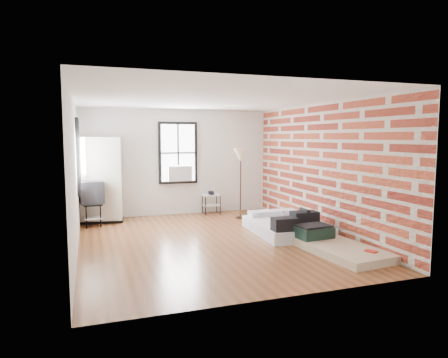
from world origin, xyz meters
name	(u,v)px	position (x,y,z in m)	size (l,w,h in m)	color
ground	(211,241)	(0.00, 0.00, 0.00)	(6.00, 6.00, 0.00)	#553116
room_shell	(216,153)	(0.23, 0.36, 1.74)	(5.02, 6.02, 2.80)	silver
mattress_main	(287,226)	(1.74, 0.10, 0.16)	(1.46, 1.93, 0.60)	silver
mattress_bare	(334,245)	(1.91, -1.41, 0.12)	(1.13, 1.91, 0.39)	#C0AB8A
wardrobe	(100,180)	(-2.00, 2.65, 1.03)	(1.12, 0.74, 2.07)	black
side_table	(211,199)	(0.84, 2.72, 0.41)	(0.47, 0.38, 0.62)	black
floor_lamp	(241,158)	(1.38, 1.91, 1.54)	(0.38, 0.38, 1.79)	black
tv_stand	(92,193)	(-2.21, 2.29, 0.76)	(0.58, 0.78, 1.05)	black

